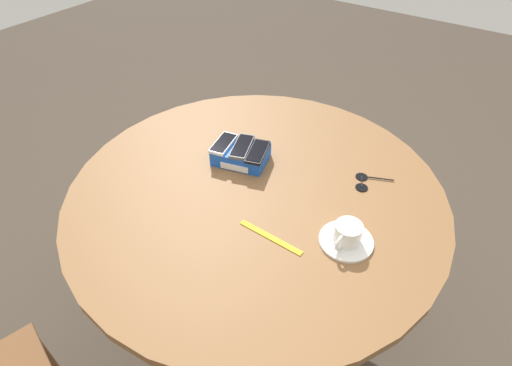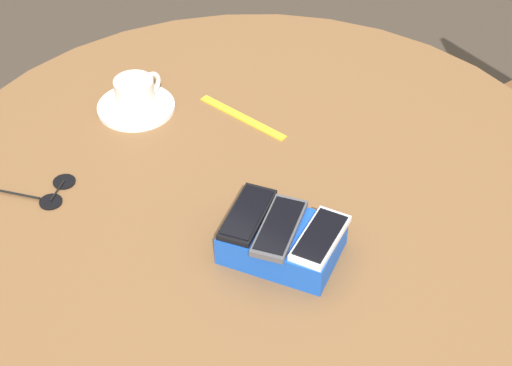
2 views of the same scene
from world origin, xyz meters
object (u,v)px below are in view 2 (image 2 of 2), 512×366
object	(u,v)px
phone_white	(320,238)
lanyard_strap	(243,118)
phone_black	(247,214)
sunglasses	(53,192)
phone_gray	(279,228)
saucer	(136,107)
phone_box	(282,241)
round_table	(256,233)
coffee_cup	(135,92)

from	to	relation	value
phone_white	lanyard_strap	size ratio (longest dim) A/B	0.65
phone_black	lanyard_strap	world-z (taller)	phone_black
lanyard_strap	sunglasses	xyz separation A→B (m)	(0.12, 0.36, 0.00)
phone_gray	sunglasses	distance (m)	0.40
saucer	lanyard_strap	xyz separation A→B (m)	(-0.17, -0.10, -0.00)
phone_gray	phone_black	xyz separation A→B (m)	(0.06, 0.01, -0.00)
phone_white	sunglasses	distance (m)	0.47
phone_box	saucer	bearing A→B (deg)	-16.04
phone_gray	lanyard_strap	xyz separation A→B (m)	(0.26, -0.23, -0.05)
round_table	phone_gray	size ratio (longest dim) A/B	8.16
phone_white	phone_box	bearing A→B (deg)	16.09
phone_box	phone_black	bearing A→B (deg)	10.48
round_table	saucer	xyz separation A→B (m)	(0.32, -0.04, 0.10)
phone_white	saucer	bearing A→B (deg)	-12.42
saucer	lanyard_strap	bearing A→B (deg)	-149.69
phone_white	coffee_cup	distance (m)	0.51
saucer	sunglasses	size ratio (longest dim) A/B	1.31
saucer	sunglasses	xyz separation A→B (m)	(-0.06, 0.25, -0.00)
round_table	coffee_cup	size ratio (longest dim) A/B	11.40
phone_white	round_table	bearing A→B (deg)	-21.05
sunglasses	phone_gray	bearing A→B (deg)	-161.90
coffee_cup	phone_gray	bearing A→B (deg)	163.04
phone_white	coffee_cup	size ratio (longest dim) A/B	1.26
sunglasses	phone_box	bearing A→B (deg)	-161.42
sunglasses	phone_white	bearing A→B (deg)	-161.75
phone_gray	coffee_cup	distance (m)	0.45
phone_box	sunglasses	size ratio (longest dim) A/B	1.77
phone_white	phone_gray	xyz separation A→B (m)	(0.06, 0.02, 0.00)
phone_box	sunglasses	distance (m)	0.40
phone_black	coffee_cup	bearing A→B (deg)	-20.21
phone_box	phone_white	world-z (taller)	phone_white
phone_white	coffee_cup	world-z (taller)	coffee_cup
phone_box	phone_white	distance (m)	0.07
coffee_cup	lanyard_strap	bearing A→B (deg)	-150.31
round_table	coffee_cup	xyz separation A→B (m)	(0.32, -0.04, 0.13)
saucer	coffee_cup	world-z (taller)	coffee_cup
round_table	phone_black	bearing A→B (deg)	121.76
phone_white	saucer	size ratio (longest dim) A/B	0.88
phone_black	saucer	xyz separation A→B (m)	(0.38, -0.14, -0.05)
phone_black	round_table	bearing A→B (deg)	-58.24
phone_white	lanyard_strap	bearing A→B (deg)	-33.25
phone_white	lanyard_strap	distance (m)	0.39
phone_white	saucer	xyz separation A→B (m)	(0.49, -0.11, -0.05)
round_table	saucer	size ratio (longest dim) A/B	7.95
round_table	phone_box	bearing A→B (deg)	144.46
lanyard_strap	sunglasses	distance (m)	0.37
phone_box	saucer	xyz separation A→B (m)	(0.44, -0.13, -0.02)
saucer	sunglasses	distance (m)	0.26
phone_box	phone_gray	distance (m)	0.03
phone_white	phone_gray	distance (m)	0.06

